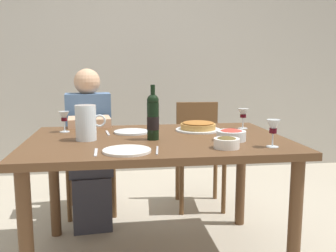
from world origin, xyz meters
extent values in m
cube|color=#B2ADA3|center=(0.00, 2.03, 1.40)|extent=(8.00, 0.10, 2.80)
cube|color=brown|center=(0.00, 0.00, 0.74)|extent=(1.50, 1.00, 0.04)
cylinder|color=brown|center=(-0.67, -0.42, 0.36)|extent=(0.07, 0.07, 0.72)
cylinder|color=brown|center=(0.67, -0.42, 0.36)|extent=(0.07, 0.07, 0.72)
cylinder|color=brown|center=(-0.67, 0.42, 0.36)|extent=(0.07, 0.07, 0.72)
cylinder|color=brown|center=(0.67, 0.42, 0.36)|extent=(0.07, 0.07, 0.72)
cylinder|color=black|center=(-0.03, -0.05, 0.87)|extent=(0.07, 0.07, 0.21)
sphere|color=black|center=(-0.03, -0.05, 0.99)|extent=(0.07, 0.07, 0.07)
cylinder|color=black|center=(-0.03, -0.05, 1.03)|extent=(0.03, 0.03, 0.08)
cylinder|color=black|center=(-0.03, -0.05, 0.86)|extent=(0.07, 0.07, 0.07)
cylinder|color=silver|center=(-0.41, -0.01, 0.86)|extent=(0.12, 0.12, 0.20)
cylinder|color=silver|center=(-0.41, -0.01, 0.82)|extent=(0.11, 0.11, 0.12)
torus|color=silver|center=(-0.33, -0.01, 0.87)|extent=(0.07, 0.01, 0.07)
cylinder|color=silver|center=(0.29, 0.21, 0.77)|extent=(0.29, 0.29, 0.01)
cylinder|color=#C18E47|center=(0.29, 0.21, 0.79)|extent=(0.23, 0.23, 0.03)
ellipsoid|color=#9E6028|center=(0.29, 0.21, 0.81)|extent=(0.21, 0.21, 0.02)
cylinder|color=silver|center=(0.40, -0.14, 0.79)|extent=(0.17, 0.17, 0.06)
ellipsoid|color=#B2382D|center=(0.40, -0.14, 0.81)|extent=(0.14, 0.14, 0.04)
cylinder|color=white|center=(0.32, -0.33, 0.79)|extent=(0.13, 0.13, 0.05)
ellipsoid|color=brown|center=(0.32, -0.33, 0.80)|extent=(0.11, 0.11, 0.04)
cylinder|color=silver|center=(0.61, 0.24, 0.76)|extent=(0.06, 0.06, 0.00)
cylinder|color=silver|center=(0.61, 0.24, 0.80)|extent=(0.01, 0.01, 0.07)
cone|color=silver|center=(0.61, 0.24, 0.86)|extent=(0.07, 0.07, 0.06)
cylinder|color=#470A14|center=(0.61, 0.24, 0.85)|extent=(0.04, 0.04, 0.02)
cylinder|color=silver|center=(-0.57, 0.28, 0.76)|extent=(0.06, 0.06, 0.00)
cylinder|color=silver|center=(-0.57, 0.28, 0.80)|extent=(0.01, 0.01, 0.06)
cone|color=silver|center=(-0.57, 0.28, 0.86)|extent=(0.07, 0.07, 0.07)
cylinder|color=#470A14|center=(-0.57, 0.28, 0.84)|extent=(0.04, 0.04, 0.02)
cylinder|color=silver|center=(0.56, -0.34, 0.76)|extent=(0.06, 0.06, 0.00)
cylinder|color=silver|center=(0.56, -0.34, 0.80)|extent=(0.01, 0.01, 0.07)
cone|color=silver|center=(0.56, -0.34, 0.87)|extent=(0.07, 0.07, 0.07)
cylinder|color=#470A14|center=(0.56, -0.34, 0.85)|extent=(0.04, 0.04, 0.03)
cylinder|color=silver|center=(-0.14, 0.19, 0.77)|extent=(0.22, 0.22, 0.01)
cylinder|color=white|center=(-0.19, -0.34, 0.77)|extent=(0.24, 0.24, 0.01)
cube|color=silver|center=(-0.29, 0.19, 0.76)|extent=(0.03, 0.16, 0.00)
cube|color=silver|center=(0.01, 0.19, 0.76)|extent=(0.02, 0.18, 0.00)
cube|color=silver|center=(-0.04, -0.34, 0.76)|extent=(0.03, 0.18, 0.00)
cube|color=silver|center=(-0.34, -0.34, 0.76)|extent=(0.02, 0.16, 0.00)
cube|color=brown|center=(-0.45, 0.83, 0.46)|extent=(0.44, 0.44, 0.02)
cube|color=brown|center=(-0.47, 1.02, 0.67)|extent=(0.36, 0.06, 0.40)
cylinder|color=brown|center=(-0.60, 0.65, 0.23)|extent=(0.04, 0.04, 0.45)
cylinder|color=brown|center=(-0.26, 0.68, 0.23)|extent=(0.04, 0.04, 0.45)
cylinder|color=brown|center=(-0.64, 0.98, 0.23)|extent=(0.04, 0.04, 0.45)
cylinder|color=brown|center=(-0.30, 1.02, 0.23)|extent=(0.04, 0.04, 0.45)
cube|color=#4C6B93|center=(-0.45, 0.79, 0.72)|extent=(0.36, 0.23, 0.50)
sphere|color=tan|center=(-0.45, 0.79, 1.06)|extent=(0.20, 0.20, 0.20)
cube|color=#33333D|center=(-0.43, 0.60, 0.47)|extent=(0.34, 0.41, 0.14)
cube|color=#33333D|center=(-0.42, 0.45, 0.20)|extent=(0.28, 0.14, 0.40)
cube|color=tan|center=(-0.42, 0.51, 0.79)|extent=(0.31, 0.27, 0.06)
cube|color=brown|center=(0.45, 0.81, 0.46)|extent=(0.43, 0.43, 0.02)
cube|color=brown|center=(0.46, 1.00, 0.67)|extent=(0.36, 0.06, 0.40)
cylinder|color=brown|center=(0.27, 0.66, 0.23)|extent=(0.04, 0.04, 0.45)
cylinder|color=brown|center=(0.61, 0.63, 0.23)|extent=(0.04, 0.04, 0.45)
cylinder|color=brown|center=(0.29, 1.00, 0.23)|extent=(0.04, 0.04, 0.45)
cylinder|color=brown|center=(0.63, 0.97, 0.23)|extent=(0.04, 0.04, 0.45)
camera|label=1|loc=(-0.24, -2.12, 1.17)|focal=39.58mm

